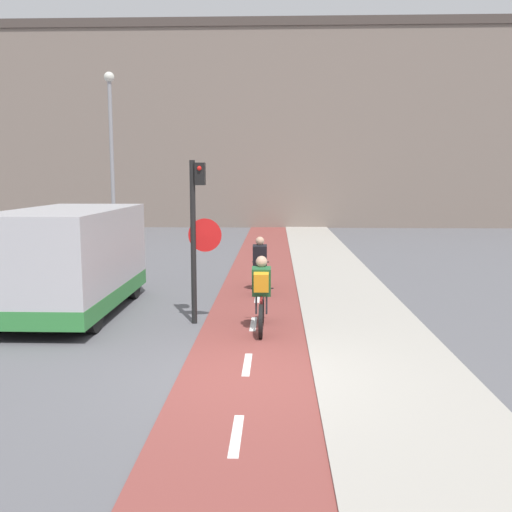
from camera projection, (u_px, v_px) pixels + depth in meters
ground_plane at (246, 377)px, 8.55m from camera, size 120.00×120.00×0.00m
bike_lane at (246, 376)px, 8.55m from camera, size 2.03×60.00×0.02m
sidewalk_strip at (394, 377)px, 8.47m from camera, size 2.40×60.00×0.05m
building_row_background at (269, 128)px, 35.04m from camera, size 60.00×5.20×11.82m
traffic_light_pole at (197, 224)px, 11.38m from camera, size 0.67×0.25×3.30m
street_lamp_far at (112, 146)px, 20.27m from camera, size 0.36×0.36×6.61m
cyclist_near at (261, 295)px, 10.98m from camera, size 0.46×1.78×1.47m
cyclist_far at (260, 267)px, 14.76m from camera, size 0.46×1.74×1.44m
van at (70, 262)px, 12.38m from camera, size 2.19×4.82×2.29m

